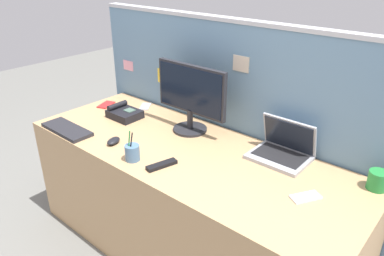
{
  "coord_description": "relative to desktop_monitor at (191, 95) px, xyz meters",
  "views": [
    {
      "loc": [
        1.23,
        -1.38,
        1.75
      ],
      "look_at": [
        0.0,
        0.05,
        0.86
      ],
      "focal_mm": 34.46,
      "sensor_mm": 36.0,
      "label": 1
    }
  ],
  "objects": [
    {
      "name": "ground_plane",
      "position": [
        0.15,
        -0.22,
        -0.98
      ],
      "size": [
        10.0,
        10.0,
        0.0
      ],
      "primitive_type": "plane",
      "color": "slate"
    },
    {
      "name": "desk",
      "position": [
        0.15,
        -0.22,
        -0.61
      ],
      "size": [
        2.05,
        0.77,
        0.74
      ],
      "primitive_type": "cube",
      "color": "tan",
      "rests_on": "ground_plane"
    },
    {
      "name": "cubicle_divider",
      "position": [
        0.15,
        0.21,
        -0.26
      ],
      "size": [
        2.22,
        0.08,
        1.42
      ],
      "color": "#6084A3",
      "rests_on": "ground_plane"
    },
    {
      "name": "desktop_monitor",
      "position": [
        0.0,
        0.0,
        0.0
      ],
      "size": [
        0.51,
        0.21,
        0.42
      ],
      "color": "#232328",
      "rests_on": "desk"
    },
    {
      "name": "laptop",
      "position": [
        0.61,
        0.07,
        -0.19
      ],
      "size": [
        0.31,
        0.25,
        0.21
      ],
      "color": "#9EA0A8",
      "rests_on": "desk"
    },
    {
      "name": "desk_phone",
      "position": [
        -0.48,
        -0.15,
        -0.21
      ],
      "size": [
        0.21,
        0.17,
        0.09
      ],
      "color": "black",
      "rests_on": "desk"
    },
    {
      "name": "keyboard_main",
      "position": [
        -0.58,
        -0.52,
        -0.23
      ],
      "size": [
        0.38,
        0.15,
        0.02
      ],
      "primitive_type": "cube",
      "rotation": [
        0.0,
        0.0,
        -0.01
      ],
      "color": "#232328",
      "rests_on": "desk"
    },
    {
      "name": "computer_mouse_right_hand",
      "position": [
        -0.23,
        -0.44,
        -0.22
      ],
      "size": [
        0.09,
        0.11,
        0.03
      ],
      "primitive_type": "ellipsoid",
      "rotation": [
        0.0,
        0.0,
        0.32
      ],
      "color": "black",
      "rests_on": "desk"
    },
    {
      "name": "pen_cup",
      "position": [
        0.01,
        -0.49,
        -0.19
      ],
      "size": [
        0.08,
        0.08,
        0.18
      ],
      "color": "#4C7093",
      "rests_on": "desk"
    },
    {
      "name": "cell_phone_red_case",
      "position": [
        -0.75,
        -0.09,
        -0.23
      ],
      "size": [
        0.12,
        0.15,
        0.01
      ],
      "primitive_type": "cube",
      "rotation": [
        0.0,
        0.0,
        0.34
      ],
      "color": "#B22323",
      "rests_on": "desk"
    },
    {
      "name": "cell_phone_white_slab",
      "position": [
        0.87,
        -0.2,
        -0.23
      ],
      "size": [
        0.13,
        0.15,
        0.01
      ],
      "primitive_type": "cube",
      "rotation": [
        0.0,
        0.0,
        -0.55
      ],
      "color": "silver",
      "rests_on": "desk"
    },
    {
      "name": "cell_phone_silver_slab",
      "position": [
        -0.51,
        0.08,
        -0.23
      ],
      "size": [
        0.13,
        0.14,
        0.01
      ],
      "primitive_type": "cube",
      "rotation": [
        0.0,
        0.0,
        0.6
      ],
      "color": "#B7BAC1",
      "rests_on": "desk"
    },
    {
      "name": "tv_remote",
      "position": [
        0.18,
        -0.44,
        -0.23
      ],
      "size": [
        0.09,
        0.18,
        0.02
      ],
      "primitive_type": "cube",
      "rotation": [
        0.0,
        0.0,
        -0.27
      ],
      "color": "black",
      "rests_on": "desk"
    },
    {
      "name": "coffee_mug",
      "position": [
        1.1,
        0.08,
        -0.19
      ],
      "size": [
        0.13,
        0.09,
        0.09
      ],
      "color": "#238438",
      "rests_on": "desk"
    }
  ]
}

